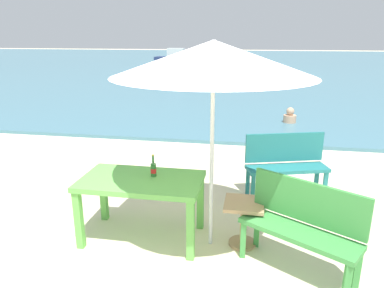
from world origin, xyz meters
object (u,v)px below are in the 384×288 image
Objects in this scene: beer_bottle_amber at (153,169)px; boat_barge at (180,61)px; patio_umbrella at (213,59)px; bench_green_left at (302,222)px; swimmer_person at (290,117)px; bench_teal_center at (286,161)px; picnic_table_green at (142,187)px; side_table_wood at (243,217)px.

beer_bottle_amber is 22.73m from boat_barge.
patio_umbrella is at bearing -7.68° from beer_bottle_amber.
patio_umbrella is 1.87m from bench_green_left.
bench_green_left is 6.43m from swimmer_person.
bench_teal_center is 1.03× the size of bench_green_left.
bench_green_left is at bearing -9.73° from picnic_table_green.
beer_bottle_amber is 0.22× the size of bench_green_left.
beer_bottle_amber is at bearing 166.40° from bench_green_left.
beer_bottle_amber reaches higher than swimmer_person.
picnic_table_green is at bearing 170.27° from bench_green_left.
boat_barge is at bearing 106.20° from bench_teal_center.
boat_barge is at bearing 100.90° from picnic_table_green.
beer_bottle_amber is at bearing -78.75° from boat_barge.
patio_umbrella reaches higher than bench_green_left.
bench_teal_center is (0.93, 1.54, -1.58)m from patio_umbrella.
bench_teal_center is 4.60m from swimmer_person.
bench_teal_center and bench_green_left have the same top height.
picnic_table_green is 0.37× the size of boat_barge.
picnic_table_green is at bearing -177.61° from side_table_wood.
picnic_table_green is at bearing -141.62° from beer_bottle_amber.
patio_umbrella is (0.69, -0.09, 1.26)m from beer_bottle_amber.
bench_green_left is (1.78, -0.30, -0.11)m from picnic_table_green.
swimmer_person is (0.41, 6.41, -0.30)m from bench_green_left.
boat_barge is (-4.31, 22.38, -0.08)m from picnic_table_green.
bench_teal_center is at bearing 58.79° from patio_umbrella.
bench_teal_center is at bearing -95.53° from swimmer_person.
bench_teal_center reaches higher than picnic_table_green.
bench_teal_center is at bearing 41.62° from beer_bottle_amber.
bench_teal_center reaches higher than side_table_wood.
swimmer_person is at bearing 70.29° from picnic_table_green.
beer_bottle_amber is at bearing -108.98° from swimmer_person.
side_table_wood is 0.14× the size of boat_barge.
patio_umbrella is 4.26× the size of side_table_wood.
bench_teal_center is (0.56, 1.49, 0.19)m from side_table_wood.
swimmer_person is at bearing 77.32° from patio_umbrella.
beer_bottle_amber is 0.65× the size of swimmer_person.
beer_bottle_amber is 1.73m from bench_green_left.
swimmer_person is at bearing 84.47° from bench_teal_center.
picnic_table_green is at bearing -79.10° from boat_barge.
beer_bottle_amber is 1.18m from side_table_wood.
swimmer_person is (1.37, 6.10, -1.88)m from patio_umbrella.
beer_bottle_amber is 0.07× the size of boat_barge.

